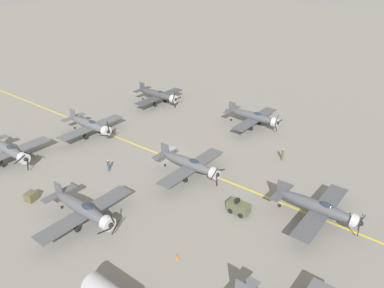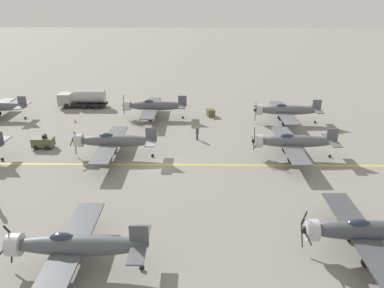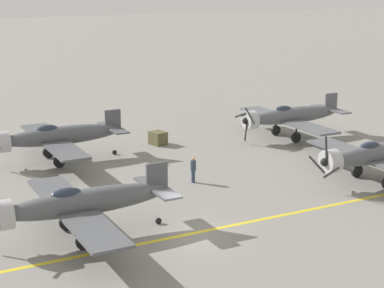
{
  "view_description": "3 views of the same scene",
  "coord_description": "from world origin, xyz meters",
  "px_view_note": "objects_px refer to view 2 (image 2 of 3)",
  "views": [
    {
      "loc": [
        36.33,
        32.47,
        27.33
      ],
      "look_at": [
        0.35,
        4.24,
        3.97
      ],
      "focal_mm": 35.0,
      "sensor_mm": 36.0,
      "label": 1
    },
    {
      "loc": [
        -38.59,
        -4.47,
        17.82
      ],
      "look_at": [
        -1.97,
        -4.02,
        3.32
      ],
      "focal_mm": 35.0,
      "sensor_mm": 36.0,
      "label": 2
    },
    {
      "loc": [
        -29.22,
        14.92,
        13.71
      ],
      "look_at": [
        7.0,
        -3.95,
        3.05
      ],
      "focal_mm": 60.0,
      "sensor_mm": 36.0,
      "label": 3
    }
  ],
  "objects_px": {
    "supply_crate_by_tanker": "(211,113)",
    "tow_tractor": "(43,142)",
    "airplane_near_center": "(293,142)",
    "airplane_mid_right": "(153,106)",
    "fuel_tanker": "(83,99)",
    "traffic_cone": "(75,121)",
    "airplane_mid_left": "(74,245)",
    "ground_crew_inspecting": "(197,133)",
    "airplane_near_left": "(367,231)",
    "airplane_near_right": "(286,110)",
    "airplane_mid_center": "(113,141)"
  },
  "relations": [
    {
      "from": "airplane_mid_center",
      "to": "airplane_near_left",
      "type": "height_order",
      "value": "same"
    },
    {
      "from": "airplane_near_right",
      "to": "airplane_near_center",
      "type": "distance_m",
      "value": 13.09
    },
    {
      "from": "airplane_near_center",
      "to": "fuel_tanker",
      "type": "distance_m",
      "value": 37.35
    },
    {
      "from": "airplane_near_right",
      "to": "airplane_near_left",
      "type": "distance_m",
      "value": 30.8
    },
    {
      "from": "airplane_mid_center",
      "to": "airplane_mid_right",
      "type": "xyz_separation_m",
      "value": [
        15.12,
        -3.08,
        0.0
      ]
    },
    {
      "from": "airplane_mid_right",
      "to": "fuel_tanker",
      "type": "bearing_deg",
      "value": 57.48
    },
    {
      "from": "airplane_near_right",
      "to": "ground_crew_inspecting",
      "type": "height_order",
      "value": "airplane_near_right"
    },
    {
      "from": "fuel_tanker",
      "to": "ground_crew_inspecting",
      "type": "xyz_separation_m",
      "value": [
        -15.39,
        -19.61,
        -0.53
      ]
    },
    {
      "from": "fuel_tanker",
      "to": "ground_crew_inspecting",
      "type": "relative_size",
      "value": 4.46
    },
    {
      "from": "airplane_near_center",
      "to": "airplane_mid_right",
      "type": "bearing_deg",
      "value": 49.94
    },
    {
      "from": "airplane_mid_left",
      "to": "airplane_mid_right",
      "type": "xyz_separation_m",
      "value": [
        34.86,
        -1.65,
        0.0
      ]
    },
    {
      "from": "airplane_near_right",
      "to": "tow_tractor",
      "type": "distance_m",
      "value": 34.18
    },
    {
      "from": "airplane_near_right",
      "to": "fuel_tanker",
      "type": "height_order",
      "value": "airplane_near_right"
    },
    {
      "from": "airplane_mid_right",
      "to": "airplane_near_center",
      "type": "relative_size",
      "value": 1.0
    },
    {
      "from": "airplane_mid_right",
      "to": "airplane_near_center",
      "type": "height_order",
      "value": "airplane_near_center"
    },
    {
      "from": "tow_tractor",
      "to": "traffic_cone",
      "type": "distance_m",
      "value": 10.31
    },
    {
      "from": "airplane_mid_right",
      "to": "tow_tractor",
      "type": "distance_m",
      "value": 17.71
    },
    {
      "from": "airplane_mid_left",
      "to": "traffic_cone",
      "type": "relative_size",
      "value": 21.82
    },
    {
      "from": "airplane_mid_left",
      "to": "ground_crew_inspecting",
      "type": "relative_size",
      "value": 6.69
    },
    {
      "from": "supply_crate_by_tanker",
      "to": "airplane_mid_right",
      "type": "bearing_deg",
      "value": 98.12
    },
    {
      "from": "airplane_near_center",
      "to": "fuel_tanker",
      "type": "height_order",
      "value": "airplane_near_center"
    },
    {
      "from": "airplane_near_right",
      "to": "airplane_mid_right",
      "type": "height_order",
      "value": "airplane_mid_right"
    },
    {
      "from": "airplane_near_left",
      "to": "airplane_near_right",
      "type": "bearing_deg",
      "value": 12.77
    },
    {
      "from": "fuel_tanker",
      "to": "tow_tractor",
      "type": "height_order",
      "value": "fuel_tanker"
    },
    {
      "from": "airplane_near_left",
      "to": "airplane_near_center",
      "type": "relative_size",
      "value": 1.0
    },
    {
      "from": "airplane_mid_left",
      "to": "airplane_near_left",
      "type": "relative_size",
      "value": 1.0
    },
    {
      "from": "ground_crew_inspecting",
      "to": "supply_crate_by_tanker",
      "type": "distance_m",
      "value": 10.77
    },
    {
      "from": "airplane_near_center",
      "to": "traffic_cone",
      "type": "bearing_deg",
      "value": 66.43
    },
    {
      "from": "airplane_near_center",
      "to": "supply_crate_by_tanker",
      "type": "relative_size",
      "value": 9.02
    },
    {
      "from": "airplane_near_right",
      "to": "airplane_mid_left",
      "type": "distance_m",
      "value": 39.26
    },
    {
      "from": "airplane_mid_right",
      "to": "fuel_tanker",
      "type": "distance_m",
      "value": 14.21
    },
    {
      "from": "airplane_mid_left",
      "to": "traffic_cone",
      "type": "bearing_deg",
      "value": 20.1
    },
    {
      "from": "airplane_near_left",
      "to": "fuel_tanker",
      "type": "bearing_deg",
      "value": 53.74
    },
    {
      "from": "airplane_near_right",
      "to": "airplane_mid_left",
      "type": "xyz_separation_m",
      "value": [
        -32.75,
        21.66,
        0.0
      ]
    },
    {
      "from": "tow_tractor",
      "to": "supply_crate_by_tanker",
      "type": "xyz_separation_m",
      "value": [
        13.71,
        -21.51,
        -0.24
      ]
    },
    {
      "from": "supply_crate_by_tanker",
      "to": "tow_tractor",
      "type": "bearing_deg",
      "value": 122.52
    },
    {
      "from": "fuel_tanker",
      "to": "tow_tractor",
      "type": "xyz_separation_m",
      "value": [
        -18.56,
        -0.26,
        -0.72
      ]
    },
    {
      "from": "tow_tractor",
      "to": "supply_crate_by_tanker",
      "type": "bearing_deg",
      "value": -57.48
    },
    {
      "from": "airplane_mid_center",
      "to": "airplane_mid_right",
      "type": "bearing_deg",
      "value": -4.78
    },
    {
      "from": "airplane_near_right",
      "to": "ground_crew_inspecting",
      "type": "relative_size",
      "value": 6.69
    },
    {
      "from": "airplane_near_left",
      "to": "supply_crate_by_tanker",
      "type": "xyz_separation_m",
      "value": [
        34.18,
        10.15,
        -1.46
      ]
    },
    {
      "from": "fuel_tanker",
      "to": "traffic_cone",
      "type": "bearing_deg",
      "value": -172.4
    },
    {
      "from": "airplane_mid_right",
      "to": "airplane_near_center",
      "type": "bearing_deg",
      "value": -136.91
    },
    {
      "from": "supply_crate_by_tanker",
      "to": "traffic_cone",
      "type": "height_order",
      "value": "supply_crate_by_tanker"
    },
    {
      "from": "ground_crew_inspecting",
      "to": "fuel_tanker",
      "type": "bearing_deg",
      "value": 51.87
    },
    {
      "from": "airplane_mid_center",
      "to": "airplane_mid_right",
      "type": "height_order",
      "value": "airplane_mid_right"
    },
    {
      "from": "airplane_mid_right",
      "to": "tow_tractor",
      "type": "height_order",
      "value": "airplane_mid_right"
    },
    {
      "from": "airplane_near_right",
      "to": "traffic_cone",
      "type": "height_order",
      "value": "airplane_near_right"
    },
    {
      "from": "airplane_mid_center",
      "to": "airplane_near_center",
      "type": "distance_m",
      "value": 21.04
    },
    {
      "from": "ground_crew_inspecting",
      "to": "supply_crate_by_tanker",
      "type": "height_order",
      "value": "ground_crew_inspecting"
    }
  ]
}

